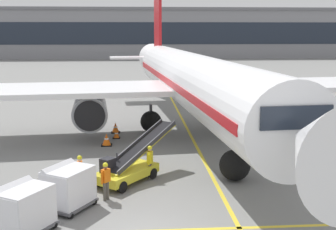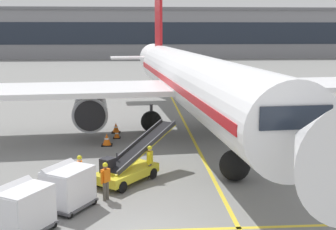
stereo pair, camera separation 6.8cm
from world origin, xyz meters
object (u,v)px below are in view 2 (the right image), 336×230
object	(u,v)px
ground_crew_by_loader	(106,179)
safety_cone_nose_mark	(107,140)
ground_crew_by_carts	(80,171)
parked_airplane	(191,81)
baggage_cart_second	(22,208)
belt_loader	(129,165)
safety_cone_wingtip	(117,134)
baggage_cart_lead	(67,186)
safety_cone_engine_keepout	(116,128)
ground_crew_marshaller	(150,160)
ground_crew_wingwalker	(55,186)

from	to	relation	value
ground_crew_by_loader	safety_cone_nose_mark	distance (m)	9.49
ground_crew_by_carts	parked_airplane	bearing A→B (deg)	59.66
baggage_cart_second	parked_airplane	bearing A→B (deg)	62.15
belt_loader	baggage_cart_second	bearing A→B (deg)	-125.14
ground_crew_by_loader	baggage_cart_second	bearing A→B (deg)	-133.36
parked_airplane	safety_cone_wingtip	size ratio (longest dim) A/B	69.75
baggage_cart_lead	baggage_cart_second	distance (m)	2.58
safety_cone_engine_keepout	safety_cone_nose_mark	distance (m)	3.64
ground_crew_by_loader	safety_cone_wingtip	distance (m)	11.38
baggage_cart_lead	ground_crew_marshaller	world-z (taller)	baggage_cart_lead
ground_crew_by_carts	safety_cone_nose_mark	size ratio (longest dim) A/B	2.20
ground_crew_marshaller	safety_cone_nose_mark	xyz separation A→B (m)	(-2.63, 6.77, -0.61)
ground_crew_wingwalker	safety_cone_engine_keepout	distance (m)	14.03
baggage_cart_lead	ground_crew_by_loader	xyz separation A→B (m)	(1.54, 0.81, -0.00)
ground_crew_by_carts	ground_crew_marshaller	xyz separation A→B (m)	(3.31, 1.48, 0.00)
ground_crew_marshaller	safety_cone_engine_keepout	bearing A→B (deg)	101.95
safety_cone_wingtip	ground_crew_by_carts	bearing A→B (deg)	-96.99
ground_crew_wingwalker	safety_cone_nose_mark	bearing A→B (deg)	81.71
ground_crew_marshaller	baggage_cart_lead	bearing A→B (deg)	-135.79
belt_loader	parked_airplane	bearing A→B (deg)	66.62
baggage_cart_second	safety_cone_nose_mark	size ratio (longest dim) A/B	3.45
baggage_cart_second	ground_crew_by_carts	size ratio (longest dim) A/B	1.57
ground_crew_marshaller	ground_crew_by_loader	bearing A→B (deg)	-127.33
ground_crew_marshaller	safety_cone_engine_keepout	world-z (taller)	ground_crew_marshaller
safety_cone_wingtip	ground_crew_marshaller	bearing A→B (deg)	-76.60
parked_airplane	baggage_cart_second	world-z (taller)	parked_airplane
parked_airplane	baggage_cart_lead	bearing A→B (deg)	-117.36
belt_loader	ground_crew_by_carts	size ratio (longest dim) A/B	2.89
ground_crew_by_carts	ground_crew_wingwalker	distance (m)	2.17
baggage_cart_second	ground_crew_wingwalker	xyz separation A→B (m)	(0.78, 2.21, -0.00)
baggage_cart_lead	safety_cone_nose_mark	distance (m)	10.32
parked_airplane	belt_loader	world-z (taller)	parked_airplane
ground_crew_by_carts	ground_crew_wingwalker	world-z (taller)	same
ground_crew_wingwalker	safety_cone_nose_mark	size ratio (longest dim) A/B	2.20
belt_loader	baggage_cart_second	xyz separation A→B (m)	(-3.87, -5.49, 0.19)
belt_loader	baggage_cart_lead	bearing A→B (deg)	-127.90
belt_loader	ground_crew_marshaller	bearing A→B (deg)	11.59
ground_crew_by_carts	ground_crew_marshaller	size ratio (longest dim) A/B	1.00
ground_crew_by_loader	ground_crew_by_carts	bearing A→B (deg)	136.66
baggage_cart_lead	safety_cone_engine_keepout	size ratio (longest dim) A/B	3.76
safety_cone_nose_mark	ground_crew_by_carts	bearing A→B (deg)	-94.75
safety_cone_wingtip	safety_cone_nose_mark	world-z (taller)	safety_cone_nose_mark
ground_crew_wingwalker	safety_cone_wingtip	xyz separation A→B (m)	(2.05, 12.17, -0.71)
parked_airplane	baggage_cart_second	distance (m)	17.79
baggage_cart_lead	ground_crew_marshaller	xyz separation A→B (m)	(3.58, 3.49, -0.00)
ground_crew_by_loader	safety_cone_nose_mark	xyz separation A→B (m)	(-0.58, 9.45, -0.61)
ground_crew_by_carts	safety_cone_engine_keepout	world-z (taller)	ground_crew_by_carts
safety_cone_wingtip	ground_crew_wingwalker	bearing A→B (deg)	-99.58
baggage_cart_lead	baggage_cart_second	size ratio (longest dim) A/B	1.00
ground_crew_by_loader	ground_crew_wingwalker	xyz separation A→B (m)	(-2.08, -0.81, 0.00)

